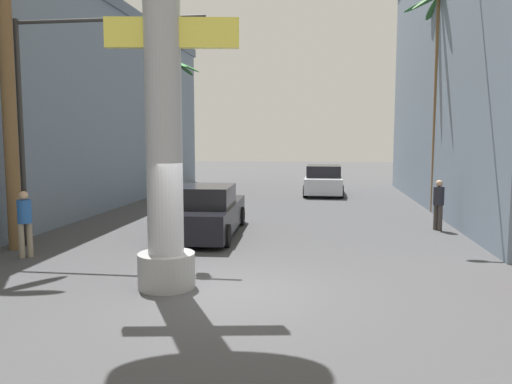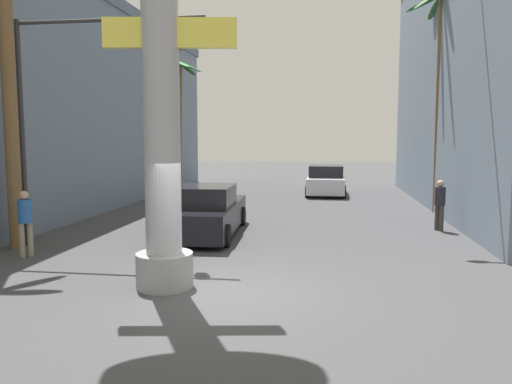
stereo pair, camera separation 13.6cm
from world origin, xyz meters
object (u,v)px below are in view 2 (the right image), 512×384
car_lead (205,212)px  pedestrian_curb_left (25,218)px  neon_sign_pole (161,60)px  pedestrian_mid_right (440,201)px  palm_tree_near_left (7,48)px  palm_tree_mid_right (442,71)px  street_lamp (465,87)px  traffic_light_mast (74,88)px  palm_tree_far_left (179,106)px  car_far (326,181)px

car_lead → pedestrian_curb_left: 5.10m
neon_sign_pole → pedestrian_mid_right: (6.79, 7.24, -3.51)m
palm_tree_near_left → palm_tree_mid_right: size_ratio=1.00×
street_lamp → traffic_light_mast: bearing=-165.1°
palm_tree_near_left → pedestrian_mid_right: palm_tree_near_left is taller
traffic_light_mast → palm_tree_far_left: size_ratio=0.85×
neon_sign_pole → street_lamp: bearing=40.6°
car_far → pedestrian_mid_right: (3.69, -10.02, 0.22)m
street_lamp → car_lead: size_ratio=1.45×
car_far → palm_tree_far_left: (-8.05, 0.13, 3.99)m
neon_sign_pole → palm_tree_far_left: size_ratio=1.34×
car_far → palm_tree_far_left: bearing=179.1°
traffic_light_mast → palm_tree_near_left: bearing=-164.7°
car_far → palm_tree_near_left: size_ratio=0.50×
palm_tree_far_left → palm_tree_near_left: bearing=-90.7°
palm_tree_far_left → palm_tree_mid_right: size_ratio=0.83×
palm_tree_near_left → pedestrian_curb_left: palm_tree_near_left is taller
pedestrian_curb_left → palm_tree_mid_right: bearing=38.3°
car_far → palm_tree_mid_right: bearing=-53.0°
car_lead → palm_tree_far_left: 13.38m
car_far → car_lead: bearing=-107.1°
pedestrian_mid_right → street_lamp: bearing=-72.8°
car_lead → pedestrian_mid_right: 7.56m
car_far → palm_tree_mid_right: size_ratio=0.50×
traffic_light_mast → palm_tree_near_left: palm_tree_near_left is taller
street_lamp → neon_sign_pole: bearing=-139.4°
palm_tree_mid_right → pedestrian_mid_right: size_ratio=5.31×
neon_sign_pole → traffic_light_mast: (-3.54, 3.28, -0.15)m
pedestrian_curb_left → traffic_light_mast: bearing=60.3°
car_far → traffic_light_mast: bearing=-115.4°
car_far → pedestrian_mid_right: size_ratio=2.64×
neon_sign_pole → street_lamp: (7.13, 6.12, -0.01)m
neon_sign_pole → street_lamp: 9.40m
traffic_light_mast → pedestrian_mid_right: (10.32, 3.97, -3.37)m
traffic_light_mast → pedestrian_curb_left: traffic_light_mast is taller
street_lamp → palm_tree_near_left: size_ratio=0.85×
street_lamp → pedestrian_curb_left: street_lamp is taller
neon_sign_pole → pedestrian_mid_right: 10.53m
neon_sign_pole → palm_tree_far_left: neon_sign_pole is taller
neon_sign_pole → traffic_light_mast: bearing=137.2°
street_lamp → car_far: street_lamp is taller
traffic_light_mast → palm_tree_mid_right: (11.10, 8.05, 1.28)m
traffic_light_mast → car_far: (6.63, 13.99, -3.59)m
neon_sign_pole → car_lead: bearing=95.8°
palm_tree_near_left → pedestrian_curb_left: 4.52m
street_lamp → traffic_light_mast: size_ratio=1.20×
pedestrian_mid_right → pedestrian_curb_left: pedestrian_curb_left is taller
palm_tree_near_left → pedestrian_mid_right: (11.92, 4.41, -4.37)m
palm_tree_near_left → palm_tree_mid_right: bearing=33.8°
neon_sign_pole → car_lead: (-0.55, 5.42, -3.76)m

